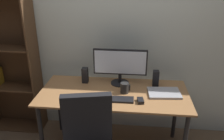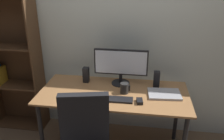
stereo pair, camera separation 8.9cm
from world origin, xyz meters
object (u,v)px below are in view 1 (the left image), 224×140
(mouse, at_px, (140,101))
(coffee_mug, at_px, (125,88))
(keyboard, at_px, (119,99))
(monitor, at_px, (120,64))
(laptop, at_px, (164,93))
(bookshelf, at_px, (9,68))
(speaker_right, at_px, (156,78))
(speaker_left, at_px, (85,75))
(desk, at_px, (114,99))

(mouse, distance_m, coffee_mug, 0.24)
(keyboard, relative_size, mouse, 3.02)
(monitor, height_order, laptop, monitor)
(coffee_mug, height_order, bookshelf, bookshelf)
(speaker_right, bearing_deg, bookshelf, 175.12)
(keyboard, height_order, bookshelf, bookshelf)
(monitor, bearing_deg, keyboard, -87.84)
(laptop, bearing_deg, speaker_left, 163.13)
(coffee_mug, height_order, speaker_left, speaker_left)
(desk, distance_m, mouse, 0.34)
(desk, relative_size, coffee_mug, 14.04)
(monitor, bearing_deg, mouse, -59.54)
(coffee_mug, bearing_deg, mouse, -47.70)
(monitor, xyz_separation_m, bookshelf, (-1.35, 0.14, -0.16))
(keyboard, height_order, mouse, mouse)
(mouse, bearing_deg, speaker_left, 140.18)
(keyboard, distance_m, bookshelf, 1.45)
(coffee_mug, relative_size, speaker_left, 0.64)
(keyboard, bearing_deg, speaker_left, 137.17)
(monitor, relative_size, speaker_right, 3.38)
(monitor, height_order, bookshelf, bookshelf)
(keyboard, bearing_deg, laptop, 19.94)
(monitor, relative_size, laptop, 1.80)
(speaker_left, xyz_separation_m, speaker_right, (0.77, 0.00, 0.00))
(desk, relative_size, monitor, 2.65)
(desk, xyz_separation_m, monitor, (0.05, 0.21, 0.32))
(speaker_left, bearing_deg, laptop, -12.35)
(monitor, relative_size, bookshelf, 0.35)
(coffee_mug, bearing_deg, speaker_left, 156.52)
(desk, relative_size, laptop, 4.76)
(mouse, height_order, speaker_left, speaker_left)
(desk, relative_size, keyboard, 5.25)
(keyboard, distance_m, speaker_left, 0.54)
(desk, distance_m, coffee_mug, 0.18)
(desk, relative_size, mouse, 15.87)
(keyboard, xyz_separation_m, mouse, (0.21, -0.01, 0.01))
(coffee_mug, relative_size, speaker_right, 0.64)
(coffee_mug, distance_m, laptop, 0.40)
(desk, relative_size, speaker_left, 8.96)
(laptop, bearing_deg, mouse, -146.71)
(speaker_right, bearing_deg, laptop, -67.75)
(desk, bearing_deg, laptop, 1.54)
(monitor, height_order, coffee_mug, monitor)
(keyboard, xyz_separation_m, coffee_mug, (0.05, 0.16, 0.05))
(mouse, xyz_separation_m, speaker_right, (0.16, 0.37, 0.07))
(speaker_left, bearing_deg, keyboard, -41.79)
(mouse, bearing_deg, desk, 139.16)
(laptop, relative_size, speaker_right, 1.88)
(desk, height_order, bookshelf, bookshelf)
(speaker_left, xyz_separation_m, bookshelf, (-0.96, 0.15, -0.01))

